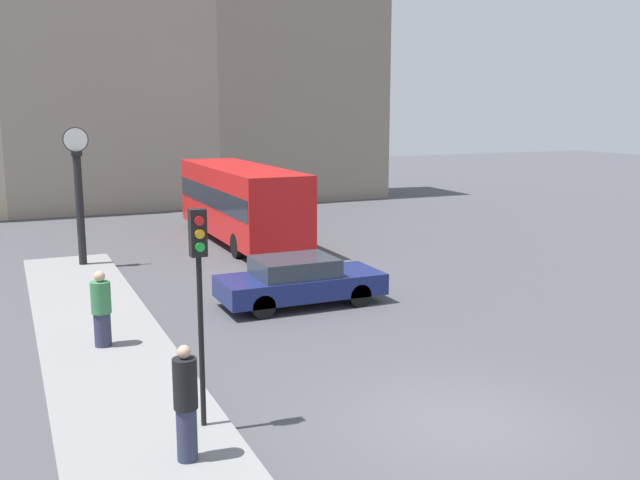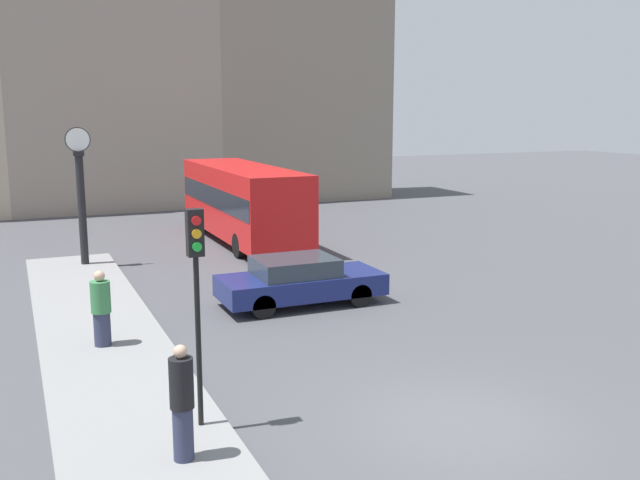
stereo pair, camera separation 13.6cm
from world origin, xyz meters
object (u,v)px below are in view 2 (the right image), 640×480
at_px(bus_distant, 243,199).
at_px(street_clock, 81,195).
at_px(traffic_light_near, 196,272).
at_px(pedestrian_black_jacket, 182,403).
at_px(pedestrian_green_hoodie, 101,309).
at_px(sedan_car, 300,281).

height_order(bus_distant, street_clock, street_clock).
relative_size(traffic_light_near, pedestrian_black_jacket, 2.02).
bearing_deg(traffic_light_near, street_clock, 92.13).
bearing_deg(traffic_light_near, pedestrian_black_jacket, -116.49).
bearing_deg(pedestrian_green_hoodie, bus_distant, 59.08).
xyz_separation_m(bus_distant, street_clock, (-6.38, -2.51, 0.77)).
distance_m(bus_distant, pedestrian_green_hoodie, 13.38).
bearing_deg(pedestrian_black_jacket, traffic_light_near, 63.51).
distance_m(traffic_light_near, pedestrian_green_hoodie, 5.25).
relative_size(traffic_light_near, pedestrian_green_hoodie, 2.14).
bearing_deg(sedan_car, bus_distant, 81.61).
distance_m(bus_distant, street_clock, 6.90).
bearing_deg(pedestrian_green_hoodie, traffic_light_near, -78.34).
distance_m(bus_distant, traffic_light_near, 17.35).
relative_size(bus_distant, traffic_light_near, 2.66).
xyz_separation_m(pedestrian_green_hoodie, pedestrian_black_jacket, (0.47, -5.90, 0.07)).
distance_m(street_clock, pedestrian_green_hoodie, 9.09).
relative_size(sedan_car, street_clock, 0.98).
bearing_deg(traffic_light_near, bus_distant, 70.21).
bearing_deg(traffic_light_near, sedan_car, 56.23).
height_order(sedan_car, pedestrian_black_jacket, pedestrian_black_jacket).
bearing_deg(sedan_car, pedestrian_green_hoodie, -161.64).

